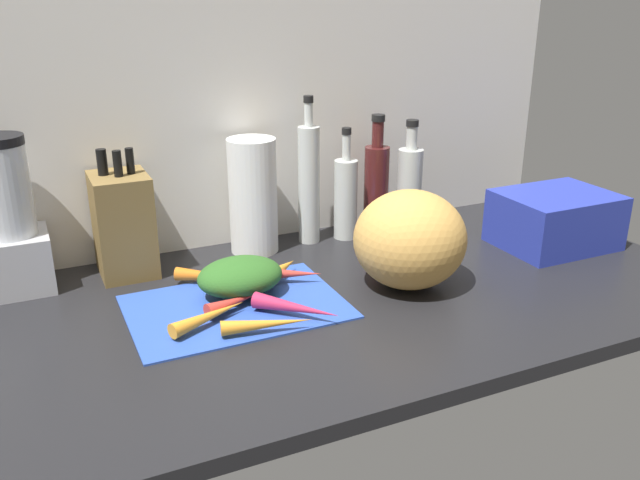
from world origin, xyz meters
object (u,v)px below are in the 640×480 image
carrot_5 (209,316)px  bottle_0 (309,183)px  carrot_4 (232,301)px  bottle_3 (409,187)px  carrot_7 (296,308)px  bottle_1 (346,197)px  bottle_2 (376,185)px  carrot_6 (267,324)px  paper_towel_roll (253,196)px  knife_block (123,224)px  dish_rack (555,220)px  carrot_3 (215,276)px  carrot_2 (251,271)px  carrot_0 (281,269)px  carrot_1 (284,274)px  blender_appliance (10,226)px  cutting_board (236,306)px  winter_squash (410,239)px

carrot_5 → bottle_0: bearing=43.6°
carrot_4 → bottle_3: 62.37cm
carrot_7 → bottle_1: bottle_1 is taller
carrot_7 → bottle_2: bottle_2 is taller
carrot_5 → carrot_6: carrot_5 is taller
bottle_0 → paper_towel_roll: bearing=-178.7°
carrot_6 → knife_block: (-17.89, 39.65, 9.17)cm
bottle_3 → dish_rack: (26.31, -24.25, -5.01)cm
carrot_3 → carrot_4: (-0.33, -12.95, 0.01)cm
carrot_2 → dish_rack: dish_rack is taller
carrot_0 → dish_rack: (67.94, -8.29, 3.99)cm
carrot_0 → carrot_1: 2.64cm
carrot_5 → bottle_2: 63.88cm
carrot_1 → bottle_3: bearing=23.8°
carrot_0 → blender_appliance: (-51.17, 18.88, 11.37)cm
knife_block → blender_appliance: (-21.94, 0.74, 2.57)cm
carrot_0 → bottle_2: 39.75cm
carrot_7 → bottle_0: (19.38, 37.32, 12.55)cm
carrot_0 → bottle_3: 45.48cm
paper_towel_roll → bottle_1: (23.75, -1.00, -2.92)cm
knife_block → paper_towel_roll: (29.91, 0.76, 2.19)cm
carrot_1 → carrot_4: carrot_1 is taller
cutting_board → carrot_4: carrot_4 is taller
knife_block → carrot_4: bearing=-62.1°
cutting_board → bottle_0: bottle_0 is taller
paper_towel_roll → cutting_board: bearing=-116.6°
carrot_3 → bottle_2: 51.16cm
bottle_3 → carrot_3: bearing=-166.7°
carrot_5 → paper_towel_roll: paper_towel_roll is taller
carrot_3 → bottle_2: bottle_2 is taller
carrot_5 → bottle_0: 50.22cm
carrot_2 → carrot_7: carrot_7 is taller
carrot_6 → bottle_1: bottle_1 is taller
carrot_6 → winter_squash: (34.68, 7.93, 8.11)cm
carrot_6 → carrot_5: bearing=140.4°
bottle_2 → carrot_7: bearing=-135.7°
carrot_0 → carrot_6: 24.31cm
cutting_board → carrot_4: (-1.17, -1.46, 1.87)cm
knife_block → dish_rack: bearing=-15.2°
carrot_2 → dish_rack: (73.97, -10.42, 4.26)cm
carrot_0 → bottle_0: bearing=51.8°
carrot_5 → carrot_7: carrot_7 is taller
bottle_2 → dish_rack: (34.31, -27.18, -5.64)cm
knife_block → bottle_2: bottle_2 is taller
carrot_1 → carrot_3: 14.53cm
carrot_5 → bottle_3: (61.69, 30.25, 9.30)cm
bottle_1 → dish_rack: size_ratio=1.05×
paper_towel_roll → carrot_7: bearing=-97.6°
carrot_2 → bottle_3: size_ratio=0.38×
carrot_1 → dish_rack: size_ratio=0.60×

